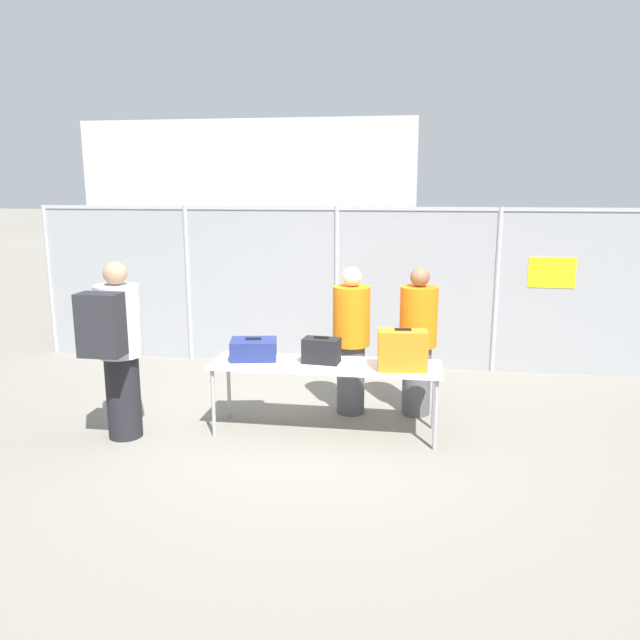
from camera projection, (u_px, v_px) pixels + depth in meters
ground_plane at (303, 437)px, 6.29m from camera, size 120.00×120.00×0.00m
fence_section at (338, 284)px, 8.62m from camera, size 8.66×0.07×2.21m
inspection_table at (325, 369)px, 6.26m from camera, size 2.31×0.65×0.73m
suitcase_navy at (254, 349)px, 6.41m from camera, size 0.52×0.43×0.23m
suitcase_black at (321, 351)px, 6.26m from camera, size 0.39×0.25×0.27m
suitcase_orange at (402, 350)px, 6.00m from camera, size 0.49×0.29×0.41m
traveler_hooded at (117, 344)px, 6.04m from camera, size 0.44×0.68×1.77m
security_worker_near at (351, 339)px, 6.80m from camera, size 0.40×0.40×1.63m
security_worker_far at (418, 340)px, 6.77m from camera, size 0.41×0.41×1.64m
utility_trailer at (478, 320)px, 10.02m from camera, size 3.45×1.92×0.65m
distant_hangar at (271, 179)px, 38.26m from camera, size 17.73×12.43×5.87m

